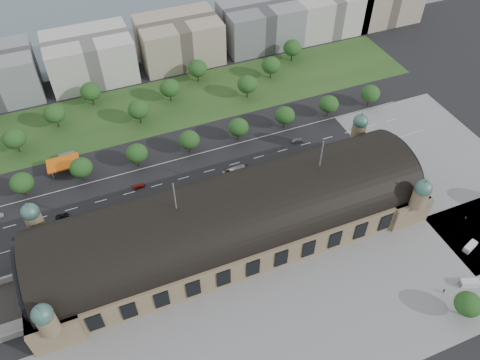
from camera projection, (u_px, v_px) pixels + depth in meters
name	position (u px, v px, depth m)	size (l,w,h in m)	color
ground	(232.00, 237.00, 181.65)	(900.00, 900.00, 0.00)	black
station	(232.00, 220.00, 174.32)	(150.00, 48.40, 44.30)	#8C7957
plaza_south	(308.00, 325.00, 155.68)	(190.00, 48.00, 0.12)	gray
plaza_east	(447.00, 168.00, 208.82)	(56.00, 100.00, 0.12)	gray
road_slab	(157.00, 186.00, 201.07)	(260.00, 26.00, 0.10)	black
grass_belt	(138.00, 111.00, 238.14)	(300.00, 45.00, 0.10)	#284D1E
petrol_station	(66.00, 161.00, 207.76)	(14.00, 13.00, 5.05)	orange
office_3	(90.00, 57.00, 251.63)	(45.00, 32.00, 24.00)	silver
office_4	(179.00, 40.00, 264.82)	(45.00, 32.00, 24.00)	#B1A18B
office_5	(260.00, 24.00, 278.01)	(45.00, 32.00, 24.00)	gray
office_6	(326.00, 11.00, 289.88)	(45.00, 32.00, 24.00)	silver
office_7	(381.00, 0.00, 300.44)	(45.00, 32.00, 24.00)	#B1A18B
tree_row_2	(22.00, 183.00, 191.81)	(9.60, 9.60, 11.52)	#2D2116
tree_row_3	(81.00, 168.00, 198.14)	(9.60, 9.60, 11.52)	#2D2116
tree_row_4	(137.00, 153.00, 204.48)	(9.60, 9.60, 11.52)	#2D2116
tree_row_5	(189.00, 140.00, 210.81)	(9.60, 9.60, 11.52)	#2D2116
tree_row_6	(238.00, 127.00, 217.14)	(9.60, 9.60, 11.52)	#2D2116
tree_row_7	(285.00, 115.00, 223.47)	(9.60, 9.60, 11.52)	#2D2116
tree_row_8	(329.00, 104.00, 229.80)	(9.60, 9.60, 11.52)	#2D2116
tree_row_9	(370.00, 93.00, 236.13)	(9.60, 9.60, 11.52)	#2D2116
tree_belt_3	(14.00, 138.00, 210.61)	(10.40, 10.40, 12.48)	#2D2116
tree_belt_4	(55.00, 114.00, 223.42)	(10.40, 10.40, 12.48)	#2D2116
tree_belt_5	(90.00, 91.00, 236.23)	(10.40, 10.40, 12.48)	#2D2116
tree_belt_6	(139.00, 110.00, 225.64)	(10.40, 10.40, 12.48)	#2D2116
tree_belt_7	(170.00, 88.00, 238.46)	(10.40, 10.40, 12.48)	#2D2116
tree_belt_8	(197.00, 68.00, 251.27)	(10.40, 10.40, 12.48)	#2D2116
tree_belt_9	(247.00, 84.00, 240.68)	(10.40, 10.40, 12.48)	#2D2116
tree_belt_10	(271.00, 65.00, 253.49)	(10.40, 10.40, 12.48)	#2D2116
tree_belt_11	(292.00, 48.00, 266.30)	(10.40, 10.40, 12.48)	#2D2116
tree_plaza_s	(468.00, 304.00, 153.62)	(9.00, 9.00, 10.64)	#2D2116
traffic_car_2	(62.00, 216.00, 188.08)	(2.37, 5.14, 1.43)	black
traffic_car_3	(139.00, 186.00, 199.74)	(2.08, 5.12, 1.49)	maroon
traffic_car_4	(243.00, 167.00, 208.30)	(1.68, 4.18, 1.42)	#191D47
traffic_car_5	(297.00, 141.00, 220.58)	(1.71, 4.91, 1.62)	#515459
traffic_car_6	(356.00, 128.00, 227.24)	(2.17, 4.71, 1.31)	silver
parked_car_0	(69.00, 241.00, 179.20)	(1.63, 4.66, 1.54)	black
parked_car_1	(27.00, 246.00, 177.51)	(2.45, 5.32, 1.48)	maroon
parked_car_2	(73.00, 238.00, 180.29)	(1.96, 4.81, 1.40)	#1B284B
parked_car_3	(85.00, 236.00, 180.82)	(1.79, 4.45, 1.52)	#5A5C62
parked_car_4	(105.00, 223.00, 185.66)	(1.37, 3.92, 1.29)	white
parked_car_5	(132.00, 222.00, 185.62)	(2.72, 5.91, 1.64)	#93959C
parked_car_6	(152.00, 217.00, 187.79)	(2.16, 5.32, 1.54)	black
bus_west	(212.00, 187.00, 198.42)	(2.60, 11.12, 3.10)	red
bus_mid	(235.00, 171.00, 204.96)	(2.73, 11.69, 3.25)	beige
bus_east	(269.00, 170.00, 205.40)	(2.76, 11.80, 3.29)	silver
van_east	(470.00, 247.00, 176.58)	(6.54, 4.27, 2.64)	silver
van_south	(468.00, 283.00, 165.54)	(6.82, 4.53, 2.74)	silver
pedestrian_2	(466.00, 217.00, 187.44)	(0.81, 0.47, 1.67)	gray
pedestrian_4	(444.00, 291.00, 163.79)	(1.17, 0.51, 1.81)	gray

